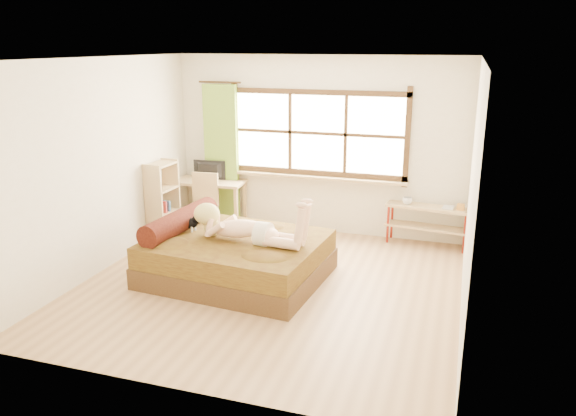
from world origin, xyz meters
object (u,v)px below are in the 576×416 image
(bed, at_px, (234,256))
(woman, at_px, (246,217))
(chair, at_px, (203,201))
(pipe_shelf, at_px, (428,217))
(kitten, at_px, (188,221))
(bookshelf, at_px, (163,201))
(desk, at_px, (208,187))

(bed, height_order, woman, woman)
(chair, relative_size, pipe_shelf, 0.77)
(bed, bearing_deg, kitten, 176.97)
(woman, height_order, pipe_shelf, woman)
(bed, relative_size, pipe_shelf, 1.84)
(woman, xyz_separation_m, kitten, (-0.87, 0.15, -0.19))
(woman, xyz_separation_m, bookshelf, (-1.76, 1.07, -0.24))
(bed, xyz_separation_m, bookshelf, (-1.56, 1.01, 0.32))
(woman, distance_m, desk, 2.36)
(bed, relative_size, woman, 1.52)
(woman, bearing_deg, chair, 136.20)
(woman, bearing_deg, kitten, 175.31)
(bed, height_order, bookshelf, bookshelf)
(chair, bearing_deg, desk, 101.07)
(woman, height_order, desk, woman)
(chair, height_order, bookshelf, bookshelf)
(kitten, bearing_deg, desk, 112.61)
(bed, xyz_separation_m, chair, (-1.12, 1.46, 0.24))
(desk, relative_size, pipe_shelf, 1.01)
(woman, bearing_deg, desk, 132.11)
(woman, bearing_deg, bed, 169.96)
(kitten, height_order, pipe_shelf, kitten)
(chair, xyz_separation_m, bookshelf, (-0.44, -0.45, 0.08))
(chair, bearing_deg, bookshelf, -138.35)
(bookshelf, bearing_deg, kitten, -43.08)
(bookshelf, bearing_deg, chair, 47.88)
(desk, xyz_separation_m, chair, (0.09, -0.36, -0.13))
(chair, distance_m, pipe_shelf, 3.40)
(desk, bearing_deg, pipe_shelf, -1.56)
(kitten, relative_size, desk, 0.26)
(bed, bearing_deg, pipe_shelf, 45.97)
(kitten, relative_size, chair, 0.33)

